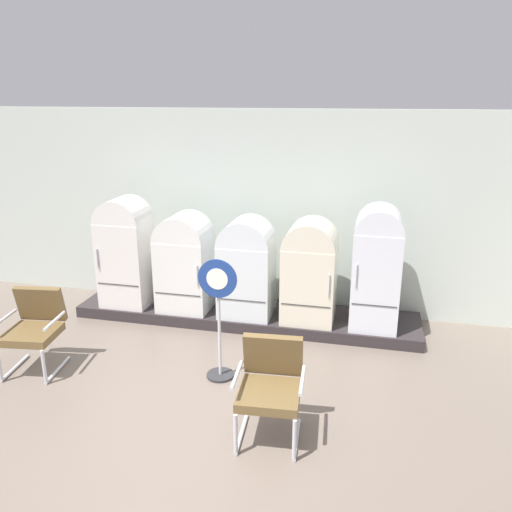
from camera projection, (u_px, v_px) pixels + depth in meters
name	position (u px, v px, depth m)	size (l,w,h in m)	color
ground	(164.00, 459.00, 4.64)	(12.00, 10.00, 0.05)	#716358
back_wall	(256.00, 210.00, 7.58)	(11.76, 0.12, 2.93)	silver
display_plinth	(246.00, 315.00, 7.41)	(4.87, 0.95, 0.16)	#2F282A
refrigerator_0	(125.00, 249.00, 7.38)	(0.68, 0.62, 1.58)	white
refrigerator_1	(185.00, 260.00, 7.25)	(0.72, 0.66, 1.39)	white
refrigerator_2	(247.00, 265.00, 7.04)	(0.72, 0.64, 1.38)	white
refrigerator_3	(310.00, 269.00, 6.87)	(0.70, 0.68, 1.40)	silver
refrigerator_4	(377.00, 264.00, 6.66)	(0.61, 0.70, 1.62)	white
armchair_left	(34.00, 325.00, 6.01)	(0.70, 0.73, 0.96)	silver
armchair_right	(270.00, 383.00, 4.81)	(0.67, 0.70, 0.96)	silver
sign_stand	(219.00, 323.00, 5.74)	(0.44, 0.32, 1.43)	#2D2D30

